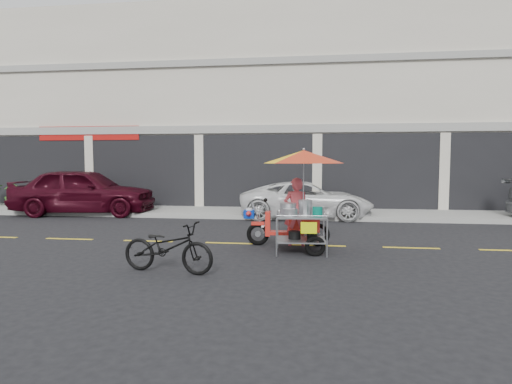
# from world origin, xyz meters

# --- Properties ---
(ground) EXTENTS (90.00, 90.00, 0.00)m
(ground) POSITION_xyz_m (0.00, 0.00, 0.00)
(ground) COLOR black
(sidewalk) EXTENTS (45.00, 3.00, 0.15)m
(sidewalk) POSITION_xyz_m (0.00, 5.50, 0.07)
(sidewalk) COLOR gray
(sidewalk) RESTS_ON ground
(shophouse_block) EXTENTS (36.00, 8.11, 10.40)m
(shophouse_block) POSITION_xyz_m (2.82, 10.59, 4.24)
(shophouse_block) COLOR beige
(shophouse_block) RESTS_ON ground
(centerline) EXTENTS (42.00, 0.10, 0.01)m
(centerline) POSITION_xyz_m (0.00, 0.00, 0.00)
(centerline) COLOR gold
(centerline) RESTS_ON ground
(maroon_sedan) EXTENTS (5.06, 2.51, 1.66)m
(maroon_sedan) POSITION_xyz_m (-8.15, 4.51, 0.83)
(maroon_sedan) COLOR black
(maroon_sedan) RESTS_ON ground
(white_pickup) EXTENTS (4.50, 2.31, 1.22)m
(white_pickup) POSITION_xyz_m (-0.37, 4.68, 0.61)
(white_pickup) COLOR silver
(white_pickup) RESTS_ON ground
(plant_short) EXTENTS (0.56, 0.56, 0.84)m
(plant_short) POSITION_xyz_m (-11.99, 5.81, 0.57)
(plant_short) COLOR #2A561C
(plant_short) RESTS_ON sidewalk
(near_bicycle) EXTENTS (1.73, 0.84, 0.87)m
(near_bicycle) POSITION_xyz_m (-2.57, -2.68, 0.44)
(near_bicycle) COLOR black
(near_bicycle) RESTS_ON ground
(food_vendor_rig) EXTENTS (2.23, 1.76, 2.17)m
(food_vendor_rig) POSITION_xyz_m (-0.42, -0.49, 1.36)
(food_vendor_rig) COLOR black
(food_vendor_rig) RESTS_ON ground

